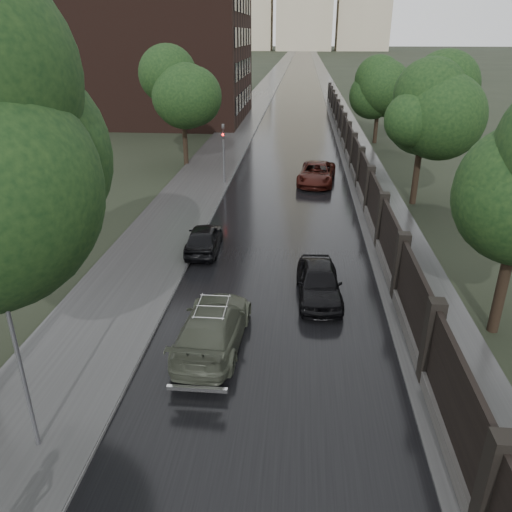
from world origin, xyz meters
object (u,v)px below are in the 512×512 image
(tree_right_b, at_px, (424,119))
(hatchback_left, at_px, (204,238))
(volga_sedan, at_px, (213,327))
(car_right_far, at_px, (317,173))
(lamp_post, at_px, (19,358))
(tree_left_far, at_px, (182,94))
(traffic_light, at_px, (224,149))
(car_right_near, at_px, (319,282))
(tree_right_c, at_px, (380,87))

(tree_right_b, distance_m, hatchback_left, 14.41)
(volga_sedan, xyz_separation_m, car_right_far, (3.73, 19.56, -0.02))
(lamp_post, relative_size, hatchback_left, 1.37)
(tree_left_far, distance_m, lamp_post, 28.73)
(traffic_light, bearing_deg, tree_right_b, -14.24)
(tree_right_b, height_order, car_right_near, tree_right_b)
(tree_right_b, xyz_separation_m, hatchback_left, (-11.10, -8.12, -4.31))
(lamp_post, bearing_deg, car_right_near, 49.77)
(hatchback_left, relative_size, car_right_far, 0.76)
(traffic_light, bearing_deg, volga_sedan, -82.65)
(tree_left_far, xyz_separation_m, car_right_near, (9.60, -20.22, -4.56))
(hatchback_left, xyz_separation_m, car_right_far, (5.45, 11.96, 0.05))
(hatchback_left, xyz_separation_m, car_right_near, (5.20, -4.10, 0.05))
(tree_left_far, relative_size, tree_right_c, 1.05)
(car_right_far, bearing_deg, tree_left_far, 163.80)
(traffic_light, height_order, volga_sedan, traffic_light)
(tree_left_far, xyz_separation_m, tree_right_b, (15.50, -8.00, -0.29))
(traffic_light, relative_size, car_right_far, 0.81)
(volga_sedan, bearing_deg, tree_right_c, -102.74)
(car_right_far, bearing_deg, car_right_near, -84.15)
(tree_right_b, xyz_separation_m, tree_right_c, (0.00, 18.00, 0.00))
(car_right_near, height_order, car_right_far, car_right_far)
(tree_left_far, relative_size, volga_sedan, 1.52)
(tree_left_far, bearing_deg, tree_right_b, -27.30)
(volga_sedan, bearing_deg, traffic_light, -79.83)
(traffic_light, bearing_deg, car_right_near, -68.81)
(car_right_near, distance_m, car_right_far, 16.06)
(traffic_light, height_order, car_right_far, traffic_light)
(tree_left_far, height_order, volga_sedan, tree_left_far)
(tree_right_c, height_order, car_right_far, tree_right_c)
(tree_right_b, distance_m, car_right_near, 14.23)
(tree_left_far, xyz_separation_m, traffic_light, (3.70, -5.01, -2.84))
(lamp_post, bearing_deg, traffic_light, 87.32)
(volga_sedan, height_order, hatchback_left, volga_sedan)
(traffic_light, xyz_separation_m, car_right_near, (5.90, -15.22, -1.71))
(tree_right_b, height_order, lamp_post, tree_right_b)
(lamp_post, height_order, traffic_light, lamp_post)
(hatchback_left, distance_m, car_right_near, 6.62)
(hatchback_left, bearing_deg, lamp_post, 79.35)
(lamp_post, bearing_deg, volga_sedan, 53.63)
(tree_right_b, distance_m, traffic_light, 12.44)
(tree_right_b, distance_m, tree_right_c, 18.00)
(tree_right_b, bearing_deg, tree_left_far, 152.70)
(traffic_light, height_order, hatchback_left, traffic_light)
(car_right_far, bearing_deg, hatchback_left, -107.76)
(tree_left_far, xyz_separation_m, lamp_post, (2.60, -28.50, -2.57))
(tree_right_c, bearing_deg, tree_left_far, -147.17)
(tree_left_far, distance_m, tree_right_b, 17.45)
(hatchback_left, bearing_deg, tree_right_b, -146.18)
(tree_right_c, xyz_separation_m, lamp_post, (-12.90, -38.50, -2.28))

